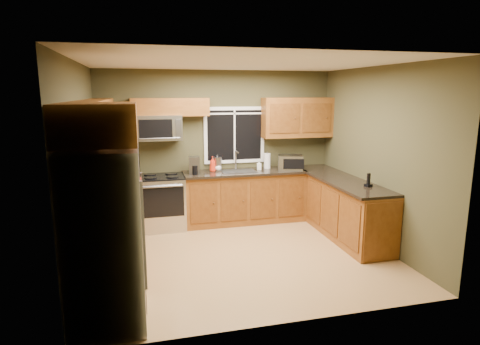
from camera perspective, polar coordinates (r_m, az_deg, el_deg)
name	(u,v)px	position (r m, az deg, el deg)	size (l,w,h in m)	color
floor	(242,255)	(5.93, 0.35, -11.64)	(4.20, 4.20, 0.00)	#AA7E4A
ceiling	(243,63)	(5.47, 0.38, 15.36)	(4.20, 4.20, 0.00)	white
back_wall	(218,147)	(7.28, -3.13, 3.71)	(4.20, 4.20, 0.00)	#403D24
front_wall	(289,195)	(3.87, 6.95, -3.24)	(4.20, 4.20, 0.00)	#403D24
left_wall	(81,170)	(5.43, -21.64, 0.29)	(3.60, 3.60, 0.00)	#403D24
right_wall	(377,158)	(6.39, 18.96, 2.03)	(3.60, 3.60, 0.00)	#403D24
window	(234,135)	(7.30, -0.80, 5.35)	(1.12, 0.03, 1.02)	white
base_cabinets_left	(113,225)	(6.08, -17.62, -7.08)	(0.60, 2.65, 0.90)	brown
countertop_left	(113,193)	(5.95, -17.65, -2.77)	(0.65, 2.65, 0.04)	black
base_cabinets_back	(244,197)	(7.26, 0.62, -3.54)	(2.17, 0.60, 0.90)	brown
countertop_back	(245,172)	(7.13, 0.68, 0.06)	(2.17, 0.65, 0.04)	black
base_cabinets_peninsula	(339,207)	(6.89, 13.93, -4.72)	(0.60, 2.52, 0.90)	brown
countertop_peninsula	(339,179)	(6.77, 13.91, -0.89)	(0.65, 2.50, 0.04)	black
upper_cabinets_left	(96,126)	(5.82, -19.78, 6.18)	(0.33, 2.65, 0.72)	brown
upper_cabinets_back_left	(170,107)	(6.95, -9.92, 9.15)	(1.30, 0.33, 0.30)	brown
upper_cabinets_back_right	(297,118)	(7.48, 8.15, 7.75)	(1.30, 0.33, 0.72)	brown
upper_cabinet_over_fridge	(97,123)	(4.02, -19.62, 6.59)	(0.72, 0.90, 0.38)	brown
refrigerator	(105,237)	(4.26, -18.59, -8.73)	(0.74, 0.90, 1.80)	#B7B7BC
range	(162,202)	(7.02, -11.01, -4.13)	(0.76, 0.69, 0.94)	#B7B7BC
microwave	(159,128)	(6.93, -11.47, 6.27)	(0.76, 0.41, 0.42)	#B7B7BC
sink	(238,170)	(7.11, -0.25, 0.30)	(0.60, 0.42, 0.36)	slate
toaster_oven	(290,162)	(7.27, 7.17, 1.42)	(0.50, 0.44, 0.27)	#B7B7BC
coffee_maker	(194,166)	(6.90, -6.51, 0.94)	(0.20, 0.26, 0.30)	slate
kettle	(217,163)	(7.17, -3.27, 1.36)	(0.17, 0.17, 0.29)	#B7B7BC
paper_towel_roll	(267,161)	(7.36, 3.88, 1.66)	(0.15, 0.15, 0.31)	white
soap_bottle_a	(213,164)	(7.07, -3.93, 1.21)	(0.10, 0.10, 0.27)	red
soap_bottle_b	(259,165)	(7.24, 2.74, 1.07)	(0.08, 0.08, 0.17)	white
soap_bottle_c	(218,166)	(7.15, -3.20, 0.93)	(0.13, 0.13, 0.17)	white
cordless_phone	(368,183)	(6.24, 17.79, -1.37)	(0.11, 0.11, 0.20)	black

